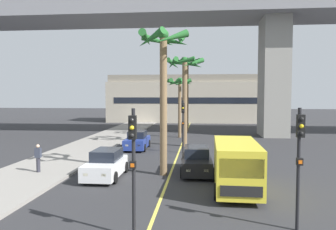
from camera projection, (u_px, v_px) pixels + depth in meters
sidewalk_left at (45, 168)px, 20.72m from camera, size 4.80×80.00×0.15m
lane_stripe_center at (180, 150)px, 27.88m from camera, size 0.14×56.00×0.01m
bridge_overpass at (193, 13)px, 37.57m from camera, size 87.64×8.00×17.40m
pier_building_backdrop at (191, 99)px, 57.77m from camera, size 28.25×8.04×8.01m
car_queue_front at (196, 161)px, 19.54m from camera, size 1.94×4.15×1.56m
car_queue_second at (106, 165)px, 18.56m from camera, size 1.84×4.10×1.56m
car_queue_third at (137, 141)px, 28.24m from camera, size 1.88×4.12×1.56m
delivery_van at (236, 164)px, 15.88m from camera, size 2.25×5.29×2.36m
traffic_light_median_near at (133, 155)px, 10.56m from camera, size 0.24×0.37×4.20m
traffic_light_right_far_corner at (299, 152)px, 11.06m from camera, size 0.24×0.37×4.20m
traffic_light_median_far at (183, 119)px, 26.17m from camera, size 0.24×0.37×4.20m
palm_tree_near_median at (187, 70)px, 41.91m from camera, size 3.47×3.49×9.39m
palm_tree_mid_median at (185, 76)px, 29.52m from camera, size 3.47×3.58×8.04m
palm_tree_far_median at (164, 63)px, 18.74m from camera, size 3.08×3.16×8.34m
palm_tree_farthest_median at (179, 89)px, 35.72m from camera, size 2.86×3.02×6.53m
pedestrian_near_crosswalk at (38, 158)px, 19.15m from camera, size 0.34×0.22×1.62m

